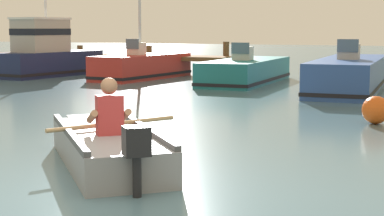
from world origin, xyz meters
name	(u,v)px	position (x,y,z in m)	size (l,w,h in m)	color
ground_plane	(106,194)	(0.00, 0.00, 0.00)	(120.00, 120.00, 0.00)	slate
wooden_dock	(106,56)	(-9.86, 16.21, 0.65)	(10.99, 1.57, 1.30)	brown
rowboat_with_person	(107,146)	(-0.77, 1.30, 0.25)	(2.96, 3.15, 1.19)	gray
moored_boat_navy	(47,54)	(-10.88, 13.54, 0.82)	(2.21, 4.73, 4.15)	#19234C
moored_boat_red	(142,67)	(-6.98, 13.95, 0.43)	(2.04, 4.69, 4.55)	#B72D28
moored_boat_teal	(246,72)	(-2.94, 13.78, 0.37)	(1.87, 5.39, 1.36)	#1E727A
moored_boat_blue	(350,75)	(0.66, 12.68, 0.45)	(1.97, 6.61, 1.52)	#2D519E
mooring_buoy	(376,110)	(2.14, 6.35, 0.27)	(0.54, 0.54, 0.54)	#E55919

